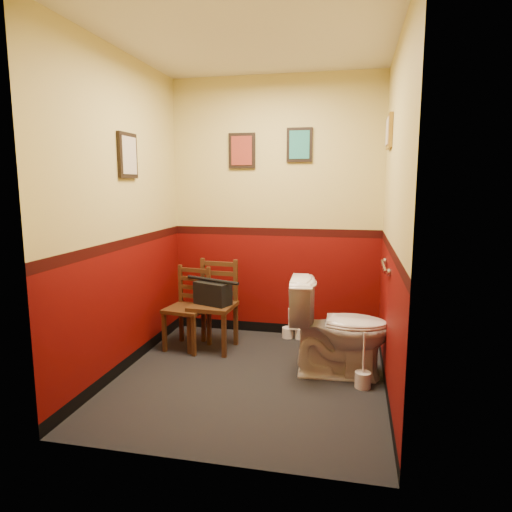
{
  "coord_description": "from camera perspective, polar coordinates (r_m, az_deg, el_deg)",
  "views": [
    {
      "loc": [
        0.81,
        -3.53,
        1.63
      ],
      "look_at": [
        0.0,
        0.25,
        1.0
      ],
      "focal_mm": 32.0,
      "sensor_mm": 36.0,
      "label": 1
    }
  ],
  "objects": [
    {
      "name": "chair_left",
      "position": [
        4.57,
        -8.43,
        -6.44
      ],
      "size": [
        0.43,
        0.43,
        0.8
      ],
      "rotation": [
        0.0,
        0.0,
        -0.16
      ],
      "color": "#3F2512",
      "rests_on": "floor"
    },
    {
      "name": "toilet",
      "position": [
        3.95,
        10.32,
        -8.89
      ],
      "size": [
        0.86,
        0.51,
        0.82
      ],
      "primitive_type": "imported",
      "rotation": [
        0.0,
        0.0,
        1.62
      ],
      "color": "white",
      "rests_on": "floor"
    },
    {
      "name": "ceiling",
      "position": [
        3.78,
        -0.89,
        25.72
      ],
      "size": [
        2.2,
        2.4,
        0.0
      ],
      "primitive_type": "cube",
      "rotation": [
        3.14,
        0.0,
        0.0
      ],
      "color": "silver",
      "rests_on": "ground"
    },
    {
      "name": "wall_left",
      "position": [
        4.02,
        -16.34,
        4.9
      ],
      "size": [
        0.0,
        2.4,
        2.7
      ],
      "primitive_type": "cube",
      "rotation": [
        1.57,
        0.0,
        1.57
      ],
      "color": "#560805",
      "rests_on": "ground"
    },
    {
      "name": "handbag",
      "position": [
        4.44,
        -5.43,
        -4.63
      ],
      "size": [
        0.39,
        0.29,
        0.26
      ],
      "rotation": [
        0.0,
        0.0,
        -0.37
      ],
      "color": "black",
      "rests_on": "chair_right"
    },
    {
      "name": "framed_print_right",
      "position": [
        4.16,
        16.3,
        14.69
      ],
      "size": [
        0.04,
        0.34,
        0.28
      ],
      "color": "olive",
      "rests_on": "wall_right"
    },
    {
      "name": "chair_right",
      "position": [
        4.51,
        -5.22,
        -6.12
      ],
      "size": [
        0.43,
        0.43,
        0.87
      ],
      "rotation": [
        0.0,
        0.0,
        -0.06
      ],
      "color": "#3F2512",
      "rests_on": "floor"
    },
    {
      "name": "framed_print_back_b",
      "position": [
        4.76,
        5.46,
        13.67
      ],
      "size": [
        0.26,
        0.04,
        0.34
      ],
      "color": "black",
      "rests_on": "wall_back"
    },
    {
      "name": "wall_back",
      "position": [
        4.81,
        2.4,
        5.9
      ],
      "size": [
        2.2,
        0.0,
        2.7
      ],
      "primitive_type": "cube",
      "rotation": [
        1.57,
        0.0,
        0.0
      ],
      "color": "#560805",
      "rests_on": "ground"
    },
    {
      "name": "toilet_brush",
      "position": [
        3.87,
        13.21,
        -14.69
      ],
      "size": [
        0.13,
        0.13,
        0.46
      ],
      "color": "silver",
      "rests_on": "floor"
    },
    {
      "name": "framed_print_left",
      "position": [
        4.1,
        -15.73,
        12.0
      ],
      "size": [
        0.04,
        0.3,
        0.38
      ],
      "color": "black",
      "rests_on": "wall_left"
    },
    {
      "name": "framed_print_back_a",
      "position": [
        4.86,
        -1.77,
        13.02
      ],
      "size": [
        0.28,
        0.04,
        0.36
      ],
      "color": "black",
      "rests_on": "wall_back"
    },
    {
      "name": "wall_front",
      "position": [
        2.48,
        -7.07,
        2.74
      ],
      "size": [
        2.2,
        0.0,
        2.7
      ],
      "primitive_type": "cube",
      "rotation": [
        -1.57,
        0.0,
        0.0
      ],
      "color": "#560805",
      "rests_on": "ground"
    },
    {
      "name": "floor",
      "position": [
        3.97,
        -0.79,
        -14.98
      ],
      "size": [
        2.2,
        2.4,
        0.0
      ],
      "primitive_type": "cube",
      "color": "black",
      "rests_on": "ground"
    },
    {
      "name": "tp_stack",
      "position": [
        4.86,
        4.78,
        -8.68
      ],
      "size": [
        0.25,
        0.15,
        0.33
      ],
      "color": "silver",
      "rests_on": "floor"
    },
    {
      "name": "grab_bar",
      "position": [
        3.85,
        15.77,
        -1.27
      ],
      "size": [
        0.05,
        0.56,
        0.06
      ],
      "color": "silver",
      "rests_on": "wall_right"
    },
    {
      "name": "wall_right",
      "position": [
        3.55,
        16.79,
        4.35
      ],
      "size": [
        0.0,
        2.4,
        2.7
      ],
      "primitive_type": "cube",
      "rotation": [
        1.57,
        0.0,
        -1.57
      ],
      "color": "#560805",
      "rests_on": "ground"
    }
  ]
}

